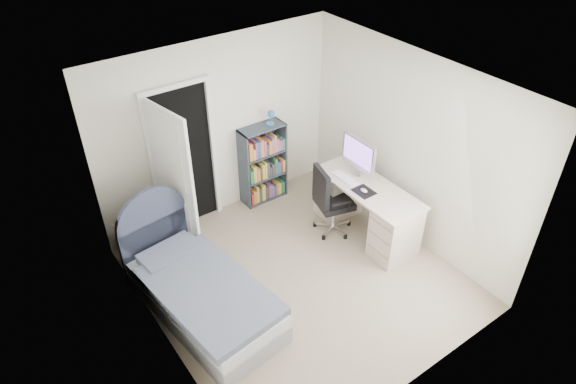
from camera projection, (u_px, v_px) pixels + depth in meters
room_shell at (301, 196)px, 5.55m from camera, size 3.50×3.70×2.60m
door at (177, 172)px, 6.32m from camera, size 0.92×0.82×2.06m
bed at (200, 292)px, 5.74m from camera, size 1.14×2.06×1.21m
nightstand at (137, 236)px, 6.28m from camera, size 0.44×0.44×0.64m
floor_lamp at (185, 206)px, 6.54m from camera, size 0.20×0.20×1.39m
bookcase at (263, 166)px, 7.33m from camera, size 0.66×0.28×1.40m
desk at (366, 207)px, 6.77m from camera, size 0.62×1.55×1.27m
office_chair at (329, 198)px, 6.70m from camera, size 0.55×0.57×1.01m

